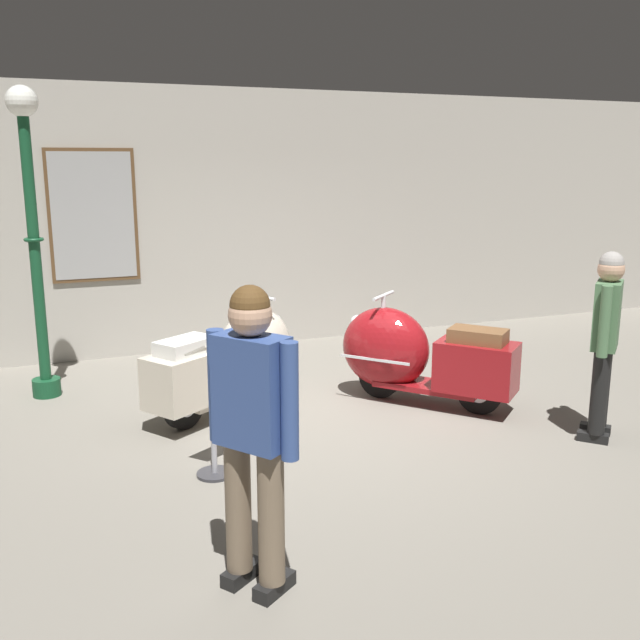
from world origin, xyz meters
TOP-DOWN VIEW (x-y plane):
  - ground_plane at (0.00, 0.00)m, footprint 60.00×60.00m
  - showroom_back_wall at (-0.14, 3.24)m, footprint 18.00×0.63m
  - scooter_0 at (-0.73, 0.82)m, footprint 1.75×1.37m
  - scooter_1 at (0.94, 0.33)m, footprint 1.53×1.67m
  - lamppost at (-2.46, 1.89)m, footprint 0.30×0.30m
  - visitor_0 at (2.00, -1.10)m, footprint 0.43×0.42m
  - visitor_1 at (-1.42, -2.17)m, footprint 0.43×0.50m
  - info_stanchion at (-1.29, -0.63)m, footprint 0.39×0.36m

SIDE VIEW (x-z plane):
  - ground_plane at x=0.00m, z-range 0.00..0.00m
  - info_stanchion at x=-1.29m, z-range -0.09..0.99m
  - scooter_0 at x=-0.73m, z-range -0.05..1.03m
  - scooter_1 at x=0.94m, z-range -0.05..1.03m
  - visitor_0 at x=2.00m, z-range 0.13..1.77m
  - visitor_1 at x=-1.42m, z-range 0.14..1.88m
  - showroom_back_wall at x=-0.14m, z-range 0.00..3.26m
  - lamppost at x=-2.46m, z-range 0.21..3.28m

